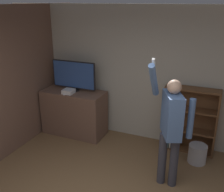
# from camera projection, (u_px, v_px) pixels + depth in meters

# --- Properties ---
(wall_back) EXTENTS (6.50, 0.09, 2.70)m
(wall_back) POSITION_uv_depth(u_px,v_px,m) (152.00, 76.00, 5.15)
(wall_back) COLOR #B2AD9E
(wall_back) RESTS_ON ground_plane
(wall_side_brick) EXTENTS (0.06, 4.51, 2.70)m
(wall_side_brick) POSITION_uv_depth(u_px,v_px,m) (6.00, 84.00, 4.70)
(wall_side_brick) COLOR brown
(wall_side_brick) RESTS_ON ground_plane
(tv_ledge) EXTENTS (1.33, 0.60, 0.96)m
(tv_ledge) POSITION_uv_depth(u_px,v_px,m) (74.00, 112.00, 5.65)
(tv_ledge) COLOR brown
(tv_ledge) RESTS_ON ground_plane
(television) EXTENTS (0.97, 0.22, 0.63)m
(television) POSITION_uv_depth(u_px,v_px,m) (74.00, 76.00, 5.42)
(television) COLOR black
(television) RESTS_ON tv_ledge
(game_console) EXTENTS (0.21, 0.21, 0.08)m
(game_console) POSITION_uv_depth(u_px,v_px,m) (69.00, 91.00, 5.35)
(game_console) COLOR white
(game_console) RESTS_ON tv_ledge
(remote_loose) EXTENTS (0.05, 0.14, 0.02)m
(remote_loose) POSITION_uv_depth(u_px,v_px,m) (65.00, 94.00, 5.32)
(remote_loose) COLOR white
(remote_loose) RESTS_ON tv_ledge
(bookshelf) EXTENTS (0.99, 0.28, 1.27)m
(bookshelf) POSITION_uv_depth(u_px,v_px,m) (184.00, 121.00, 4.99)
(bookshelf) COLOR brown
(bookshelf) RESTS_ON ground_plane
(person) EXTENTS (0.63, 0.60, 2.05)m
(person) POSITION_uv_depth(u_px,v_px,m) (171.00, 124.00, 3.84)
(person) COLOR #383842
(person) RESTS_ON ground_plane
(waste_bin) EXTENTS (0.32, 0.32, 0.34)m
(waste_bin) POSITION_uv_depth(u_px,v_px,m) (197.00, 154.00, 4.70)
(waste_bin) COLOR #B7B7BC
(waste_bin) RESTS_ON ground_plane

